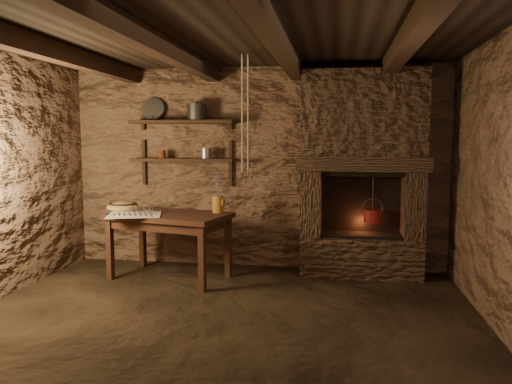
% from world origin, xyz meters
% --- Properties ---
extents(floor, '(4.50, 4.50, 0.00)m').
position_xyz_m(floor, '(0.00, 0.00, 0.00)').
color(floor, black).
rests_on(floor, ground).
extents(back_wall, '(4.50, 0.04, 2.40)m').
position_xyz_m(back_wall, '(0.00, 2.00, 1.20)').
color(back_wall, brown).
rests_on(back_wall, floor).
extents(front_wall, '(4.50, 0.04, 2.40)m').
position_xyz_m(front_wall, '(0.00, -2.00, 1.20)').
color(front_wall, brown).
rests_on(front_wall, floor).
extents(right_wall, '(0.04, 4.00, 2.40)m').
position_xyz_m(right_wall, '(2.25, 0.00, 1.20)').
color(right_wall, brown).
rests_on(right_wall, floor).
extents(ceiling, '(4.50, 4.00, 0.04)m').
position_xyz_m(ceiling, '(0.00, 0.00, 2.40)').
color(ceiling, black).
rests_on(ceiling, back_wall).
extents(beam_far_left, '(0.14, 3.95, 0.16)m').
position_xyz_m(beam_far_left, '(-1.50, 0.00, 2.31)').
color(beam_far_left, black).
rests_on(beam_far_left, ceiling).
extents(beam_mid_left, '(0.14, 3.95, 0.16)m').
position_xyz_m(beam_mid_left, '(-0.50, 0.00, 2.31)').
color(beam_mid_left, black).
rests_on(beam_mid_left, ceiling).
extents(beam_mid_right, '(0.14, 3.95, 0.16)m').
position_xyz_m(beam_mid_right, '(0.50, 0.00, 2.31)').
color(beam_mid_right, black).
rests_on(beam_mid_right, ceiling).
extents(beam_far_right, '(0.14, 3.95, 0.16)m').
position_xyz_m(beam_far_right, '(1.50, 0.00, 2.31)').
color(beam_far_right, black).
rests_on(beam_far_right, ceiling).
extents(shelf_lower, '(1.25, 0.30, 0.04)m').
position_xyz_m(shelf_lower, '(-0.85, 1.84, 1.30)').
color(shelf_lower, black).
rests_on(shelf_lower, back_wall).
extents(shelf_upper, '(1.25, 0.30, 0.04)m').
position_xyz_m(shelf_upper, '(-0.85, 1.84, 1.75)').
color(shelf_upper, black).
rests_on(shelf_upper, back_wall).
extents(hearth, '(1.43, 0.51, 2.30)m').
position_xyz_m(hearth, '(1.25, 1.77, 1.23)').
color(hearth, '#3B281D').
rests_on(hearth, floor).
extents(work_table, '(1.42, 1.01, 0.73)m').
position_xyz_m(work_table, '(-0.85, 1.29, 0.39)').
color(work_table, black).
rests_on(work_table, floor).
extents(linen_cloth, '(0.66, 0.59, 0.01)m').
position_xyz_m(linen_cloth, '(-1.17, 1.10, 0.74)').
color(linen_cloth, white).
rests_on(linen_cloth, work_table).
extents(pewter_cutlery_row, '(0.50, 0.31, 0.01)m').
position_xyz_m(pewter_cutlery_row, '(-1.17, 1.08, 0.75)').
color(pewter_cutlery_row, gray).
rests_on(pewter_cutlery_row, linen_cloth).
extents(drinking_glasses, '(0.18, 0.05, 0.07)m').
position_xyz_m(drinking_glasses, '(-1.16, 1.21, 0.78)').
color(drinking_glasses, white).
rests_on(drinking_glasses, linen_cloth).
extents(stoneware_jug, '(0.15, 0.14, 0.43)m').
position_xyz_m(stoneware_jug, '(-0.33, 1.45, 0.92)').
color(stoneware_jug, '#AF7422').
rests_on(stoneware_jug, work_table).
extents(wooden_bowl, '(0.45, 0.45, 0.13)m').
position_xyz_m(wooden_bowl, '(-1.43, 1.38, 0.78)').
color(wooden_bowl, olive).
rests_on(wooden_bowl, work_table).
extents(iron_stockpot, '(0.23, 0.23, 0.17)m').
position_xyz_m(iron_stockpot, '(-0.67, 1.84, 1.86)').
color(iron_stockpot, '#32302C').
rests_on(iron_stockpot, shelf_upper).
extents(tin_pan, '(0.29, 0.13, 0.28)m').
position_xyz_m(tin_pan, '(-1.26, 1.94, 1.91)').
color(tin_pan, gray).
rests_on(tin_pan, shelf_upper).
extents(small_kettle, '(0.21, 0.18, 0.18)m').
position_xyz_m(small_kettle, '(-0.57, 1.84, 1.38)').
color(small_kettle, gray).
rests_on(small_kettle, shelf_lower).
extents(rusty_tin, '(0.12, 0.12, 0.09)m').
position_xyz_m(rusty_tin, '(-1.12, 1.84, 1.37)').
color(rusty_tin, '#532310').
rests_on(rusty_tin, shelf_lower).
extents(red_pot, '(0.23, 0.21, 0.54)m').
position_xyz_m(red_pot, '(1.37, 1.72, 0.70)').
color(red_pot, maroon).
rests_on(red_pot, hearth).
extents(hanging_ropes, '(0.08, 0.08, 1.20)m').
position_xyz_m(hanging_ropes, '(0.05, 1.05, 1.80)').
color(hanging_ropes, tan).
rests_on(hanging_ropes, ceiling).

